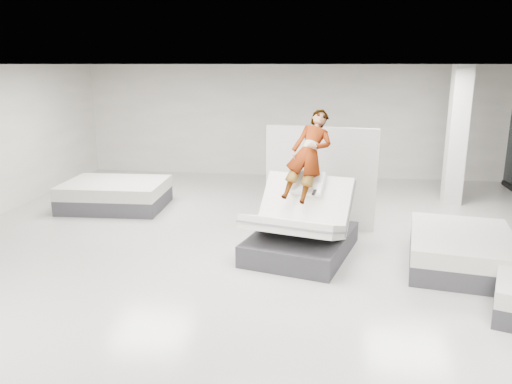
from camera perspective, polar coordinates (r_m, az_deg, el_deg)
room at (r=7.68m, az=0.16°, el=2.36°), size 14.00×14.04×3.20m
hero_bed at (r=8.62m, az=5.14°, el=-4.44°), size 2.03×2.40×1.41m
person at (r=8.69m, az=5.96°, el=1.94°), size 1.03×1.80×1.18m
remote at (r=8.35m, az=6.67°, el=-0.05°), size 0.08×0.15×0.08m
divider_panel at (r=10.03m, az=7.32°, el=1.67°), size 2.20×0.51×2.02m
flat_bed_right_far at (r=8.76m, az=22.36°, el=-6.19°), size 1.86×2.29×0.57m
flat_bed_left_far at (r=11.85m, az=-15.77°, el=-0.28°), size 2.30×1.77×0.61m
column at (r=12.40m, az=21.97°, el=5.95°), size 0.40×0.40×3.20m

